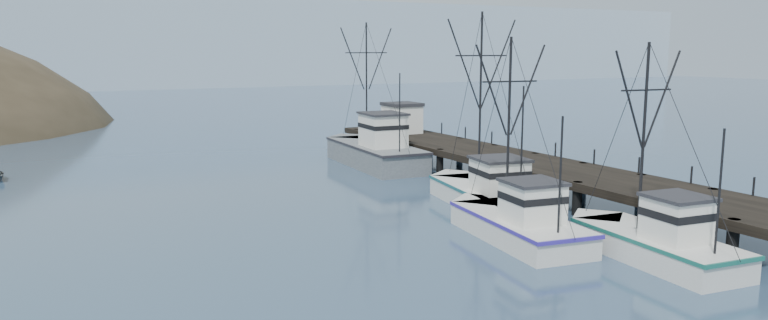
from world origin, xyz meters
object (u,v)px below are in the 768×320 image
(pier, at_px, (507,160))
(trawler_far, at_px, (486,193))
(trawler_near, at_px, (652,242))
(work_vessel, at_px, (373,151))
(pickup_truck, at_px, (387,123))
(pier_shed, at_px, (402,118))
(trawler_mid, at_px, (516,223))

(pier, distance_m, trawler_far, 8.15)
(trawler_near, distance_m, work_vessel, 29.36)
(pickup_truck, bearing_deg, pier, 163.28)
(trawler_near, bearing_deg, pier_shed, 80.70)
(pier, relative_size, pier_shed, 13.75)
(pier, xyz_separation_m, trawler_mid, (-8.92, -12.29, -0.87))
(pickup_truck, bearing_deg, work_vessel, 126.14)
(trawler_far, bearing_deg, trawler_near, -88.57)
(work_vessel, bearing_deg, trawler_mid, -98.92)
(pier, bearing_deg, pier_shed, 90.20)
(pickup_truck, bearing_deg, trawler_far, 148.96)
(trawler_near, height_order, trawler_far, trawler_far)
(trawler_near, bearing_deg, work_vessel, 89.30)
(pier, distance_m, trawler_near, 18.90)
(trawler_mid, distance_m, work_vessel, 23.89)
(trawler_mid, xyz_separation_m, trawler_far, (3.04, 6.71, 0.00))
(trawler_mid, distance_m, pier_shed, 29.42)
(trawler_mid, distance_m, trawler_far, 7.37)
(trawler_near, relative_size, pier_shed, 3.22)
(trawler_far, bearing_deg, work_vessel, 87.74)
(trawler_mid, bearing_deg, trawler_far, 65.65)
(trawler_near, bearing_deg, trawler_far, 91.43)
(pier, bearing_deg, trawler_far, -136.53)
(pier, bearing_deg, work_vessel, 114.74)
(trawler_near, distance_m, trawler_mid, 6.65)
(pier_shed, xyz_separation_m, pickup_truck, (-0.30, 2.36, -0.72))
(trawler_near, height_order, work_vessel, work_vessel)
(trawler_mid, bearing_deg, work_vessel, 81.08)
(trawler_far, distance_m, pickup_truck, 24.29)
(work_vessel, relative_size, pier_shed, 4.51)
(trawler_near, distance_m, trawler_far, 12.47)
(trawler_near, bearing_deg, trawler_mid, 120.22)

